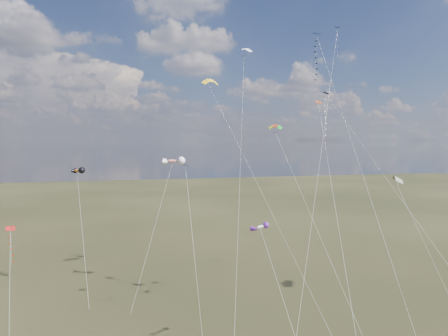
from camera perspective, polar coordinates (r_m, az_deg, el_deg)
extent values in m
cube|color=black|center=(56.43, 13.05, 18.20)|extent=(1.28, 1.26, 0.42)
cylinder|color=silver|center=(45.85, 19.50, -1.81)|extent=(1.28, 21.60, 36.84)
cube|color=#121153|center=(65.44, 15.95, 18.76)|extent=(0.97, 0.96, 0.29)
cylinder|color=silver|center=(49.66, 13.47, 0.41)|extent=(16.72, 22.05, 39.74)
cube|color=black|center=(53.82, -5.53, 0.44)|extent=(0.70, 0.76, 0.35)
cylinder|color=silver|center=(49.98, -4.37, -11.21)|extent=(0.27, 11.16, 19.57)
cube|color=red|center=(52.15, -28.21, -7.60)|extent=(1.23, 1.20, 0.34)
cylinder|color=silver|center=(50.34, -28.30, -15.58)|extent=(1.25, 7.15, 12.83)
cube|color=#0B0C44|center=(55.60, 14.35, 10.34)|extent=(0.79, 0.83, 0.28)
cylinder|color=silver|center=(50.83, 25.16, -5.79)|extent=(11.51, 19.85, 29.16)
cube|color=#D04E18|center=(51.71, 13.32, 9.15)|extent=(0.94, 0.88, 0.38)
cylinder|color=silver|center=(40.95, 16.18, -8.95)|extent=(6.64, 22.74, 27.63)
cylinder|color=silver|center=(53.66, 5.54, -3.13)|extent=(8.59, 26.89, 32.49)
cylinder|color=silver|center=(53.31, 2.30, -0.41)|extent=(8.18, 23.68, 37.58)
cylinder|color=silver|center=(60.68, 27.15, -9.89)|extent=(2.43, 9.87, 17.56)
cylinder|color=silver|center=(48.19, 13.41, -8.66)|extent=(3.99, 18.35, 24.82)
ellipsoid|color=#C9631A|center=(65.37, -20.26, -0.35)|extent=(2.48, 2.40, 1.15)
cylinder|color=silver|center=(61.78, -19.53, -9.12)|extent=(2.25, 9.80, 18.22)
cube|color=#332316|center=(59.77, -18.69, -18.66)|extent=(0.10, 0.10, 0.12)
ellipsoid|color=silver|center=(43.07, 5.23, -8.35)|extent=(2.16, 1.76, 0.69)
cylinder|color=silver|center=(41.01, 8.84, -19.06)|extent=(1.84, 9.97, 13.69)
ellipsoid|color=red|center=(62.18, -7.40, 0.97)|extent=(3.38, 2.22, 1.35)
cylinder|color=silver|center=(58.41, -10.12, -8.99)|extent=(6.83, 9.80, 19.65)
cube|color=#332316|center=(56.72, -13.30, -19.83)|extent=(0.10, 0.10, 0.12)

